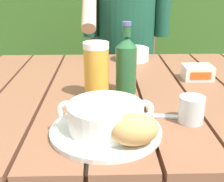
% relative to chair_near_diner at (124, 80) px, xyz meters
% --- Properties ---
extents(dining_table, '(1.37, 0.95, 0.75)m').
position_rel_chair_near_diner_xyz_m(dining_table, '(-0.09, -0.91, 0.20)').
color(dining_table, brown).
rests_on(dining_table, ground_plane).
extents(chair_near_diner, '(0.44, 0.40, 0.92)m').
position_rel_chair_near_diner_xyz_m(chair_near_diner, '(0.00, 0.00, 0.00)').
color(chair_near_diner, brown).
rests_on(chair_near_diner, ground_plane).
extents(person_eating, '(0.48, 0.47, 1.26)m').
position_rel_chair_near_diner_xyz_m(person_eating, '(-0.00, -0.19, 0.27)').
color(person_eating, '#1B4E37').
rests_on(person_eating, ground_plane).
extents(serving_plate, '(0.27, 0.27, 0.01)m').
position_rel_chair_near_diner_xyz_m(serving_plate, '(-0.13, -1.21, 0.29)').
color(serving_plate, white).
rests_on(serving_plate, dining_table).
extents(soup_bowl, '(0.23, 0.18, 0.07)m').
position_rel_chair_near_diner_xyz_m(soup_bowl, '(-0.13, -1.21, 0.33)').
color(soup_bowl, white).
rests_on(soup_bowl, serving_plate).
extents(bread_roll, '(0.12, 0.10, 0.07)m').
position_rel_chair_near_diner_xyz_m(bread_roll, '(-0.06, -1.29, 0.33)').
color(bread_roll, tan).
rests_on(bread_roll, serving_plate).
extents(beer_glass, '(0.08, 0.08, 0.17)m').
position_rel_chair_near_diner_xyz_m(beer_glass, '(-0.15, -0.98, 0.37)').
color(beer_glass, gold).
rests_on(beer_glass, dining_table).
extents(beer_bottle, '(0.07, 0.07, 0.23)m').
position_rel_chair_near_diner_xyz_m(beer_bottle, '(-0.06, -0.94, 0.38)').
color(beer_bottle, '#245830').
rests_on(beer_bottle, dining_table).
extents(water_glass_small, '(0.07, 0.07, 0.07)m').
position_rel_chair_near_diner_xyz_m(water_glass_small, '(0.10, -1.16, 0.32)').
color(water_glass_small, silver).
rests_on(water_glass_small, dining_table).
extents(butter_tub, '(0.11, 0.08, 0.05)m').
position_rel_chair_near_diner_xyz_m(butter_tub, '(0.22, -0.82, 0.31)').
color(butter_tub, white).
rests_on(butter_tub, dining_table).
extents(table_knife, '(0.15, 0.04, 0.01)m').
position_rel_chair_near_diner_xyz_m(table_knife, '(-0.00, -1.13, 0.29)').
color(table_knife, silver).
rests_on(table_knife, dining_table).
extents(diner_bowl, '(0.15, 0.15, 0.06)m').
position_rel_chair_near_diner_xyz_m(diner_bowl, '(0.00, -0.54, 0.31)').
color(diner_bowl, white).
rests_on(diner_bowl, dining_table).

